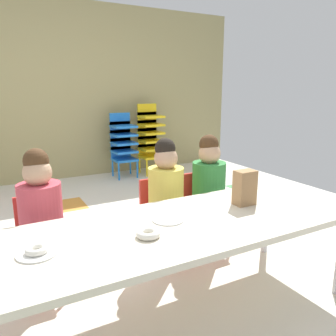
{
  "coord_description": "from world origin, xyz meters",
  "views": [
    {
      "loc": [
        -0.69,
        -2.31,
        1.27
      ],
      "look_at": [
        0.25,
        -0.58,
        0.8
      ],
      "focal_mm": 36.15,
      "sensor_mm": 36.0,
      "label": 1
    }
  ],
  "objects_px": {
    "seated_child_far_right": "(208,181)",
    "paper_plate_near_edge": "(37,253)",
    "paper_bag_brown": "(245,188)",
    "craft_table": "(174,231)",
    "kid_chair_blue_stack": "(123,142)",
    "seated_child_near_camera": "(40,208)",
    "seated_child_middle_seat": "(165,188)",
    "paper_plate_center_table": "(168,219)",
    "donut_powdered_on_plate": "(37,250)",
    "kid_chair_yellow_stack": "(150,135)",
    "donut_powdered_loose": "(148,234)"
  },
  "relations": [
    {
      "from": "seated_child_far_right",
      "to": "paper_plate_near_edge",
      "type": "bearing_deg",
      "value": -155.7
    },
    {
      "from": "paper_bag_brown",
      "to": "craft_table",
      "type": "bearing_deg",
      "value": -172.79
    },
    {
      "from": "kid_chair_blue_stack",
      "to": "craft_table",
      "type": "bearing_deg",
      "value": -106.19
    },
    {
      "from": "seated_child_near_camera",
      "to": "seated_child_middle_seat",
      "type": "height_order",
      "value": "same"
    },
    {
      "from": "paper_plate_near_edge",
      "to": "paper_plate_center_table",
      "type": "bearing_deg",
      "value": 5.68
    },
    {
      "from": "seated_child_far_right",
      "to": "kid_chair_blue_stack",
      "type": "distance_m",
      "value": 2.45
    },
    {
      "from": "craft_table",
      "to": "paper_plate_near_edge",
      "type": "xyz_separation_m",
      "value": [
        -0.7,
        -0.0,
        0.04
      ]
    },
    {
      "from": "craft_table",
      "to": "donut_powdered_on_plate",
      "type": "bearing_deg",
      "value": -179.8
    },
    {
      "from": "craft_table",
      "to": "paper_plate_near_edge",
      "type": "height_order",
      "value": "paper_plate_near_edge"
    },
    {
      "from": "seated_child_far_right",
      "to": "paper_plate_near_edge",
      "type": "xyz_separation_m",
      "value": [
        -1.36,
        -0.61,
        0.0
      ]
    },
    {
      "from": "craft_table",
      "to": "kid_chair_yellow_stack",
      "type": "distance_m",
      "value": 3.33
    },
    {
      "from": "seated_child_far_right",
      "to": "kid_chair_yellow_stack",
      "type": "relative_size",
      "value": 0.88
    },
    {
      "from": "paper_plate_near_edge",
      "to": "paper_bag_brown",
      "type": "bearing_deg",
      "value": 3.28
    },
    {
      "from": "craft_table",
      "to": "kid_chair_blue_stack",
      "type": "distance_m",
      "value": 3.18
    },
    {
      "from": "kid_chair_yellow_stack",
      "to": "donut_powdered_on_plate",
      "type": "xyz_separation_m",
      "value": [
        -2.02,
        -3.05,
        -0.0
      ]
    },
    {
      "from": "paper_bag_brown",
      "to": "donut_powdered_loose",
      "type": "distance_m",
      "value": 0.76
    },
    {
      "from": "kid_chair_blue_stack",
      "to": "donut_powdered_loose",
      "type": "xyz_separation_m",
      "value": [
        -1.08,
        -3.13,
        0.05
      ]
    },
    {
      "from": "paper_bag_brown",
      "to": "paper_plate_center_table",
      "type": "xyz_separation_m",
      "value": [
        -0.55,
        -0.0,
        -0.11
      ]
    },
    {
      "from": "seated_child_middle_seat",
      "to": "paper_plate_center_table",
      "type": "distance_m",
      "value": 0.61
    },
    {
      "from": "kid_chair_blue_stack",
      "to": "paper_plate_center_table",
      "type": "distance_m",
      "value": 3.11
    },
    {
      "from": "kid_chair_blue_stack",
      "to": "seated_child_near_camera",
      "type": "bearing_deg",
      "value": -121.29
    },
    {
      "from": "seated_child_near_camera",
      "to": "paper_plate_center_table",
      "type": "xyz_separation_m",
      "value": [
        0.6,
        -0.54,
        0.0
      ]
    },
    {
      "from": "seated_child_middle_seat",
      "to": "kid_chair_blue_stack",
      "type": "xyz_separation_m",
      "value": [
        0.61,
        2.44,
        -0.04
      ]
    },
    {
      "from": "seated_child_near_camera",
      "to": "kid_chair_yellow_stack",
      "type": "height_order",
      "value": "kid_chair_yellow_stack"
    },
    {
      "from": "seated_child_far_right",
      "to": "paper_plate_center_table",
      "type": "distance_m",
      "value": 0.85
    },
    {
      "from": "craft_table",
      "to": "seated_child_near_camera",
      "type": "height_order",
      "value": "seated_child_near_camera"
    },
    {
      "from": "donut_powdered_on_plate",
      "to": "donut_powdered_loose",
      "type": "xyz_separation_m",
      "value": [
        0.51,
        -0.07,
        -0.0
      ]
    },
    {
      "from": "kid_chair_blue_stack",
      "to": "kid_chair_yellow_stack",
      "type": "xyz_separation_m",
      "value": [
        0.43,
        0.0,
        0.06
      ]
    },
    {
      "from": "seated_child_near_camera",
      "to": "paper_plate_near_edge",
      "type": "relative_size",
      "value": 5.1
    },
    {
      "from": "seated_child_far_right",
      "to": "donut_powdered_loose",
      "type": "height_order",
      "value": "seated_child_far_right"
    },
    {
      "from": "seated_child_near_camera",
      "to": "donut_powdered_on_plate",
      "type": "xyz_separation_m",
      "value": [
        -0.1,
        -0.61,
        0.02
      ]
    },
    {
      "from": "craft_table",
      "to": "donut_powdered_loose",
      "type": "relative_size",
      "value": 17.84
    },
    {
      "from": "seated_child_near_camera",
      "to": "paper_plate_center_table",
      "type": "distance_m",
      "value": 0.81
    },
    {
      "from": "kid_chair_blue_stack",
      "to": "paper_plate_center_table",
      "type": "xyz_separation_m",
      "value": [
        -0.89,
        -2.98,
        0.04
      ]
    },
    {
      "from": "paper_bag_brown",
      "to": "seated_child_middle_seat",
      "type": "bearing_deg",
      "value": 117.01
    },
    {
      "from": "paper_plate_center_table",
      "to": "donut_powdered_loose",
      "type": "height_order",
      "value": "donut_powdered_loose"
    },
    {
      "from": "seated_child_near_camera",
      "to": "seated_child_far_right",
      "type": "xyz_separation_m",
      "value": [
        1.25,
        0.0,
        0.0
      ]
    },
    {
      "from": "seated_child_far_right",
      "to": "kid_chair_yellow_stack",
      "type": "distance_m",
      "value": 2.53
    },
    {
      "from": "kid_chair_blue_stack",
      "to": "paper_plate_near_edge",
      "type": "bearing_deg",
      "value": -117.48
    },
    {
      "from": "kid_chair_blue_stack",
      "to": "paper_bag_brown",
      "type": "distance_m",
      "value": 3.01
    },
    {
      "from": "seated_child_far_right",
      "to": "seated_child_middle_seat",
      "type": "bearing_deg",
      "value": 180.0
    },
    {
      "from": "paper_bag_brown",
      "to": "kid_chair_blue_stack",
      "type": "bearing_deg",
      "value": 83.53
    },
    {
      "from": "seated_child_middle_seat",
      "to": "donut_powdered_loose",
      "type": "xyz_separation_m",
      "value": [
        -0.46,
        -0.69,
        0.01
      ]
    },
    {
      "from": "paper_bag_brown",
      "to": "paper_plate_center_table",
      "type": "relative_size",
      "value": 1.22
    },
    {
      "from": "seated_child_near_camera",
      "to": "kid_chair_yellow_stack",
      "type": "xyz_separation_m",
      "value": [
        1.92,
        2.44,
        0.02
      ]
    },
    {
      "from": "paper_plate_center_table",
      "to": "donut_powdered_on_plate",
      "type": "distance_m",
      "value": 0.71
    },
    {
      "from": "kid_chair_blue_stack",
      "to": "paper_bag_brown",
      "type": "relative_size",
      "value": 4.18
    },
    {
      "from": "seated_child_near_camera",
      "to": "kid_chair_blue_stack",
      "type": "height_order",
      "value": "seated_child_near_camera"
    },
    {
      "from": "seated_child_far_right",
      "to": "donut_powdered_loose",
      "type": "xyz_separation_m",
      "value": [
        -0.84,
        -0.69,
        0.01
      ]
    },
    {
      "from": "seated_child_far_right",
      "to": "donut_powdered_loose",
      "type": "relative_size",
      "value": 7.52
    }
  ]
}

